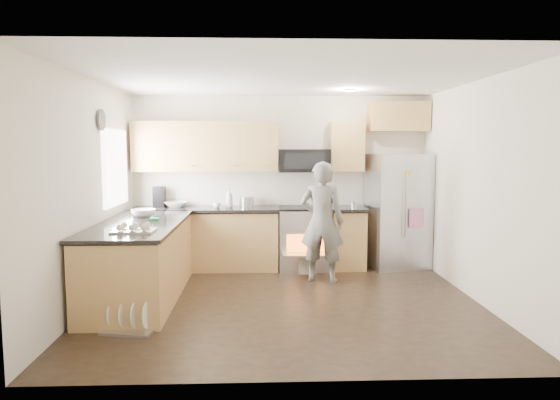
{
  "coord_description": "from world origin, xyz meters",
  "views": [
    {
      "loc": [
        -0.3,
        -5.7,
        1.81
      ],
      "look_at": [
        -0.06,
        0.5,
        1.16
      ],
      "focal_mm": 32.0,
      "sensor_mm": 36.0,
      "label": 1
    }
  ],
  "objects_px": {
    "stove_range": "(304,224)",
    "dish_rack": "(131,322)",
    "refrigerator": "(398,211)",
    "person": "(322,222)"
  },
  "relations": [
    {
      "from": "stove_range",
      "to": "person",
      "type": "bearing_deg",
      "value": -77.14
    },
    {
      "from": "stove_range",
      "to": "refrigerator",
      "type": "relative_size",
      "value": 1.04
    },
    {
      "from": "stove_range",
      "to": "refrigerator",
      "type": "xyz_separation_m",
      "value": [
        1.42,
        0.01,
        0.18
      ]
    },
    {
      "from": "person",
      "to": "dish_rack",
      "type": "height_order",
      "value": "person"
    },
    {
      "from": "refrigerator",
      "to": "person",
      "type": "bearing_deg",
      "value": -158.37
    },
    {
      "from": "refrigerator",
      "to": "dish_rack",
      "type": "relative_size",
      "value": 3.03
    },
    {
      "from": "refrigerator",
      "to": "dish_rack",
      "type": "xyz_separation_m",
      "value": [
        -3.37,
        -2.53,
        -0.78
      ]
    },
    {
      "from": "stove_range",
      "to": "person",
      "type": "xyz_separation_m",
      "value": [
        0.17,
        -0.76,
        0.14
      ]
    },
    {
      "from": "stove_range",
      "to": "person",
      "type": "relative_size",
      "value": 1.1
    },
    {
      "from": "stove_range",
      "to": "dish_rack",
      "type": "relative_size",
      "value": 3.16
    }
  ]
}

